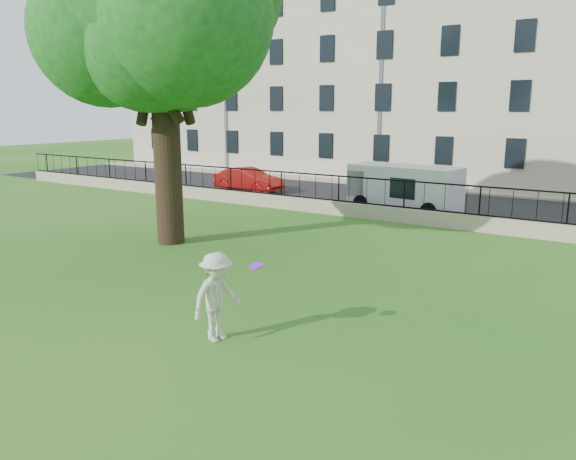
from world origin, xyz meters
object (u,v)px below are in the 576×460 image
Objects in this scene: man at (217,297)px; white_van at (404,189)px; red_sedan at (248,180)px; frisbee at (256,266)px; tree at (159,6)px.

white_van is at bearing 16.45° from man.
white_van is (-2.42, 15.66, 0.12)m from man.
man is 15.84m from white_van.
red_sedan is 9.64m from white_van.
frisbee is 0.07× the size of red_sedan.
tree is 2.34× the size of white_van.
tree is 42.36× the size of frisbee.
red_sedan is at bearing 179.66° from white_van.
frisbee is at bearing -141.15° from red_sedan.
tree is at bearing -154.64° from red_sedan.
red_sedan is at bearing 128.01° from frisbee.
white_van is at bearing 101.50° from frisbee.
tree is at bearing 58.90° from man.
tree reaches higher than red_sedan.
red_sedan is (-12.00, 16.64, -0.24)m from man.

